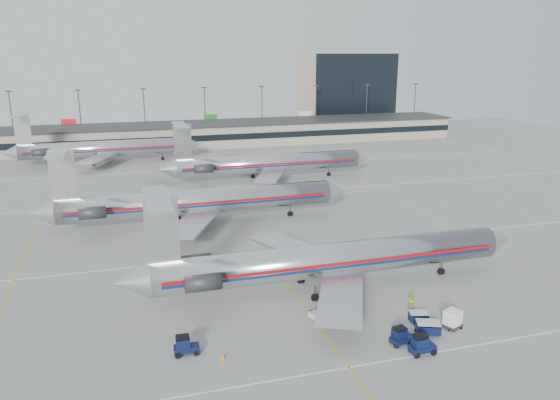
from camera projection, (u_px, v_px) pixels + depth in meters
name	position (u px, v px, depth m)	size (l,w,h in m)	color
ground	(285.00, 283.00, 62.47)	(260.00, 260.00, 0.00)	gray
apron_markings	(263.00, 253.00, 71.71)	(160.00, 0.15, 0.02)	silver
terminal	(182.00, 135.00, 152.18)	(162.00, 17.00, 6.25)	gray
light_mast_row	(175.00, 110.00, 163.71)	(163.60, 0.40, 15.28)	#38383D
distant_building	(345.00, 90.00, 194.64)	(30.00, 20.00, 25.00)	tan
jet_foreground	(325.00, 260.00, 59.95)	(46.44, 27.34, 12.16)	silver
jet_second_row	(193.00, 201.00, 82.75)	(48.29, 28.43, 12.64)	silver
jet_third_row	(265.00, 163.00, 111.53)	(44.93, 27.63, 12.28)	silver
jet_back_row	(102.00, 148.00, 128.47)	(44.90, 27.62, 12.28)	silver
tug_left	(185.00, 346.00, 47.60)	(2.25, 1.20, 1.80)	#091133
tug_center	(401.00, 337.00, 49.21)	(2.30, 1.45, 1.74)	#091133
tug_right	(421.00, 345.00, 47.64)	(2.33, 1.24, 1.85)	#091133
cart_inner	(428.00, 328.00, 51.07)	(2.55, 2.16, 1.23)	#091133
cart_outer	(418.00, 317.00, 53.46)	(2.01, 1.61, 1.00)	#091133
uld_container	(452.00, 319.00, 52.23)	(2.13, 1.99, 1.79)	#2D2D30
belt_loader	(327.00, 310.00, 54.66)	(4.59, 2.77, 2.36)	#A7A7A7
ramp_worker_near	(354.00, 307.00, 54.67)	(0.69, 0.45, 1.90)	#B3D213
ramp_worker_far	(412.00, 301.00, 56.06)	(0.84, 0.65, 1.73)	#86DD14
cone_right	(424.00, 314.00, 54.66)	(0.39, 0.39, 0.53)	orange
cone_left	(223.00, 356.00, 46.92)	(0.44, 0.44, 0.60)	orange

